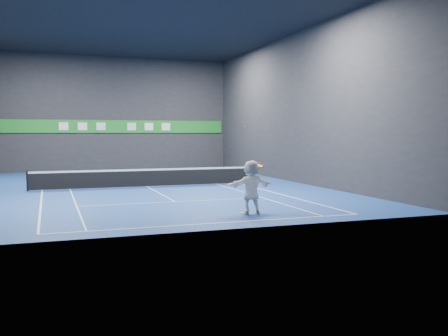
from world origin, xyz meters
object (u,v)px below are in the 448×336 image
object	(u,v)px
player	(251,187)
tennis_ball	(246,127)
tennis_net	(147,177)
tennis_racket	(260,167)

from	to	relation	value
player	tennis_ball	size ratio (longest dim) A/B	28.89
player	tennis_net	distance (m)	10.66
tennis_ball	tennis_racket	world-z (taller)	tennis_ball
tennis_net	tennis_ball	bearing A→B (deg)	-80.68
player	tennis_ball	xyz separation A→B (m)	(-0.16, 0.13, 2.20)
tennis_ball	tennis_net	distance (m)	10.83
tennis_ball	tennis_racket	xyz separation A→B (m)	(0.52, -0.08, -1.46)
player	tennis_net	xyz separation A→B (m)	(-1.87, 10.49, -0.45)
player	tennis_racket	distance (m)	0.82
tennis_ball	tennis_racket	distance (m)	1.55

